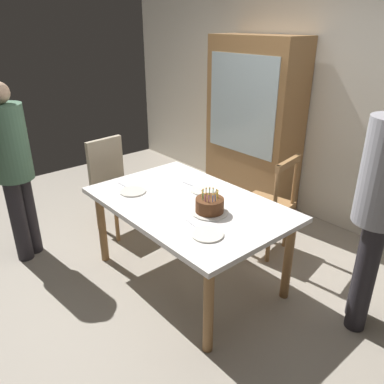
{
  "coord_description": "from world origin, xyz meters",
  "views": [
    {
      "loc": [
        2.08,
        -1.74,
        2.03
      ],
      "look_at": [
        0.05,
        0.0,
        0.82
      ],
      "focal_mm": 35.59,
      "sensor_mm": 36.0,
      "label": 1
    }
  ],
  "objects_px": {
    "person_celebrant": "(13,164)",
    "person_guest": "(381,201)",
    "dining_table": "(188,211)",
    "chair_spindle_back": "(267,206)",
    "birthday_cake": "(210,206)",
    "china_cabinet": "(253,124)",
    "plate_near_celebrant": "(133,191)",
    "plate_far_side": "(203,190)",
    "plate_near_guest": "(207,234)",
    "chair_upholstered": "(113,180)"
  },
  "relations": [
    {
      "from": "person_celebrant",
      "to": "person_guest",
      "type": "relative_size",
      "value": 0.93
    },
    {
      "from": "dining_table",
      "to": "chair_spindle_back",
      "type": "relative_size",
      "value": 1.68
    },
    {
      "from": "birthday_cake",
      "to": "person_celebrant",
      "type": "distance_m",
      "value": 1.76
    },
    {
      "from": "dining_table",
      "to": "china_cabinet",
      "type": "xyz_separation_m",
      "value": [
        -0.69,
        1.56,
        0.31
      ]
    },
    {
      "from": "chair_spindle_back",
      "to": "person_guest",
      "type": "distance_m",
      "value": 1.22
    },
    {
      "from": "plate_near_celebrant",
      "to": "plate_far_side",
      "type": "height_order",
      "value": "same"
    },
    {
      "from": "plate_near_guest",
      "to": "china_cabinet",
      "type": "height_order",
      "value": "china_cabinet"
    },
    {
      "from": "birthday_cake",
      "to": "plate_far_side",
      "type": "xyz_separation_m",
      "value": [
        -0.33,
        0.23,
        -0.05
      ]
    },
    {
      "from": "birthday_cake",
      "to": "person_celebrant",
      "type": "height_order",
      "value": "person_celebrant"
    },
    {
      "from": "dining_table",
      "to": "plate_near_guest",
      "type": "relative_size",
      "value": 7.28
    },
    {
      "from": "plate_far_side",
      "to": "person_celebrant",
      "type": "bearing_deg",
      "value": -135.35
    },
    {
      "from": "plate_near_guest",
      "to": "china_cabinet",
      "type": "xyz_separation_m",
      "value": [
        -1.17,
        1.79,
        0.22
      ]
    },
    {
      "from": "dining_table",
      "to": "birthday_cake",
      "type": "height_order",
      "value": "birthday_cake"
    },
    {
      "from": "plate_far_side",
      "to": "chair_spindle_back",
      "type": "height_order",
      "value": "chair_spindle_back"
    },
    {
      "from": "chair_spindle_back",
      "to": "person_guest",
      "type": "bearing_deg",
      "value": -12.89
    },
    {
      "from": "person_guest",
      "to": "china_cabinet",
      "type": "height_order",
      "value": "china_cabinet"
    },
    {
      "from": "birthday_cake",
      "to": "plate_near_guest",
      "type": "relative_size",
      "value": 1.27
    },
    {
      "from": "plate_near_guest",
      "to": "person_guest",
      "type": "bearing_deg",
      "value": 48.8
    },
    {
      "from": "dining_table",
      "to": "person_celebrant",
      "type": "relative_size",
      "value": 1.0
    },
    {
      "from": "plate_near_guest",
      "to": "china_cabinet",
      "type": "distance_m",
      "value": 2.15
    },
    {
      "from": "person_guest",
      "to": "plate_far_side",
      "type": "bearing_deg",
      "value": -164.21
    },
    {
      "from": "chair_spindle_back",
      "to": "person_celebrant",
      "type": "relative_size",
      "value": 0.59
    },
    {
      "from": "chair_upholstered",
      "to": "china_cabinet",
      "type": "bearing_deg",
      "value": 72.47
    },
    {
      "from": "dining_table",
      "to": "plate_far_side",
      "type": "height_order",
      "value": "plate_far_side"
    },
    {
      "from": "plate_near_celebrant",
      "to": "chair_spindle_back",
      "type": "bearing_deg",
      "value": 62.06
    },
    {
      "from": "plate_far_side",
      "to": "chair_spindle_back",
      "type": "relative_size",
      "value": 0.23
    },
    {
      "from": "china_cabinet",
      "to": "birthday_cake",
      "type": "bearing_deg",
      "value": -58.71
    },
    {
      "from": "plate_near_celebrant",
      "to": "dining_table",
      "type": "bearing_deg",
      "value": 27.94
    },
    {
      "from": "plate_near_celebrant",
      "to": "plate_near_guest",
      "type": "xyz_separation_m",
      "value": [
        0.92,
        0.0,
        0.0
      ]
    },
    {
      "from": "plate_far_side",
      "to": "chair_upholstered",
      "type": "height_order",
      "value": "chair_upholstered"
    },
    {
      "from": "chair_upholstered",
      "to": "person_guest",
      "type": "xyz_separation_m",
      "value": [
        2.4,
        0.61,
        0.45
      ]
    },
    {
      "from": "plate_far_side",
      "to": "plate_near_guest",
      "type": "height_order",
      "value": "same"
    },
    {
      "from": "dining_table",
      "to": "birthday_cake",
      "type": "relative_size",
      "value": 5.72
    },
    {
      "from": "china_cabinet",
      "to": "dining_table",
      "type": "bearing_deg",
      "value": -65.96
    },
    {
      "from": "birthday_cake",
      "to": "person_celebrant",
      "type": "xyz_separation_m",
      "value": [
        -1.49,
        -0.92,
        0.13
      ]
    },
    {
      "from": "plate_far_side",
      "to": "person_guest",
      "type": "bearing_deg",
      "value": 15.79
    },
    {
      "from": "chair_upholstered",
      "to": "person_celebrant",
      "type": "distance_m",
      "value": 0.98
    },
    {
      "from": "chair_spindle_back",
      "to": "dining_table",
      "type": "bearing_deg",
      "value": -98.85
    },
    {
      "from": "dining_table",
      "to": "plate_near_celebrant",
      "type": "xyz_separation_m",
      "value": [
        -0.44,
        -0.23,
        0.09
      ]
    },
    {
      "from": "dining_table",
      "to": "person_celebrant",
      "type": "bearing_deg",
      "value": -143.63
    },
    {
      "from": "dining_table",
      "to": "birthday_cake",
      "type": "xyz_separation_m",
      "value": [
        0.25,
        0.0,
        0.14
      ]
    },
    {
      "from": "plate_far_side",
      "to": "chair_spindle_back",
      "type": "bearing_deg",
      "value": 70.9
    },
    {
      "from": "plate_near_celebrant",
      "to": "chair_upholstered",
      "type": "bearing_deg",
      "value": 163.23
    },
    {
      "from": "plate_far_side",
      "to": "plate_near_guest",
      "type": "distance_m",
      "value": 0.73
    },
    {
      "from": "dining_table",
      "to": "china_cabinet",
      "type": "height_order",
      "value": "china_cabinet"
    },
    {
      "from": "birthday_cake",
      "to": "person_guest",
      "type": "xyz_separation_m",
      "value": [
        0.96,
        0.6,
        0.2
      ]
    },
    {
      "from": "person_celebrant",
      "to": "chair_spindle_back",
      "type": "bearing_deg",
      "value": 52.01
    },
    {
      "from": "plate_near_celebrant",
      "to": "person_guest",
      "type": "xyz_separation_m",
      "value": [
        1.65,
        0.83,
        0.25
      ]
    },
    {
      "from": "plate_near_celebrant",
      "to": "chair_upholstered",
      "type": "xyz_separation_m",
      "value": [
        -0.75,
        0.23,
        -0.2
      ]
    },
    {
      "from": "dining_table",
      "to": "china_cabinet",
      "type": "relative_size",
      "value": 0.84
    }
  ]
}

